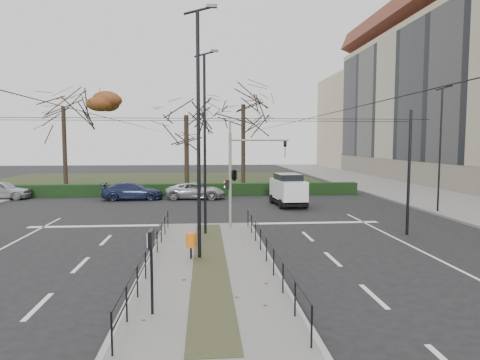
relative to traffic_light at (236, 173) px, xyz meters
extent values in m
plane|color=black|center=(-1.39, -3.66, -2.94)|extent=(140.00, 140.00, 0.00)
cube|color=#64615F|center=(-1.39, -6.16, -2.87)|extent=(4.40, 15.00, 0.14)
cube|color=#64615F|center=(16.61, 18.34, -2.87)|extent=(8.00, 90.00, 0.14)
cube|color=black|center=(-7.39, 28.34, -2.89)|extent=(38.00, 26.00, 0.10)
cube|color=black|center=(-7.39, 14.94, -2.44)|extent=(38.00, 1.00, 1.00)
cube|color=black|center=(20.56, 20.34, 6.96)|extent=(0.10, 50.96, 14.76)
cylinder|color=black|center=(-3.44, -12.86, -2.35)|extent=(0.04, 0.04, 0.90)
cylinder|color=black|center=(-3.44, 0.34, -2.35)|extent=(0.04, 0.04, 0.90)
cylinder|color=black|center=(0.66, -12.86, -2.35)|extent=(0.04, 0.04, 0.90)
cylinder|color=black|center=(0.66, 0.34, -2.35)|extent=(0.04, 0.04, 0.90)
cylinder|color=black|center=(-3.44, -6.26, -1.90)|extent=(0.04, 13.20, 0.04)
cylinder|color=black|center=(0.66, -6.26, -1.90)|extent=(0.04, 13.20, 0.04)
cylinder|color=black|center=(8.21, -1.66, 0.06)|extent=(0.14, 0.14, 6.00)
cylinder|color=black|center=(-1.39, -2.66, 2.56)|extent=(20.00, 0.02, 0.02)
cylinder|color=black|center=(-1.39, -0.66, 2.56)|extent=(20.00, 0.02, 0.02)
cylinder|color=black|center=(-4.89, -5.66, 2.36)|extent=(0.02, 34.00, 0.02)
cylinder|color=black|center=(2.11, -5.66, 2.36)|extent=(0.02, 34.00, 0.02)
cylinder|color=slate|center=(-0.28, 0.00, -0.39)|extent=(0.15, 0.15, 4.81)
cylinder|color=slate|center=(1.20, 0.00, 1.64)|extent=(2.96, 0.09, 0.09)
imported|color=black|center=(2.49, 0.00, 1.18)|extent=(0.17, 0.19, 0.83)
imported|color=black|center=(-0.08, 0.00, -0.02)|extent=(0.76, 1.88, 0.74)
cube|color=black|center=(-0.45, 0.00, -0.58)|extent=(0.20, 0.15, 0.46)
sphere|color=#FF0C0C|center=(-0.54, 0.00, -0.44)|extent=(0.10, 0.10, 0.10)
sphere|color=#0CE533|center=(-0.54, 0.00, -0.69)|extent=(0.10, 0.10, 0.10)
cylinder|color=black|center=(-2.08, -5.63, -2.57)|extent=(0.07, 0.07, 0.46)
cylinder|color=orange|center=(-2.08, -5.63, -2.10)|extent=(0.37, 0.37, 0.51)
cylinder|color=black|center=(-2.89, -10.76, -1.78)|extent=(0.07, 0.07, 2.03)
cube|color=black|center=(-2.89, -10.76, -0.87)|extent=(0.10, 0.56, 0.43)
cube|color=white|center=(-2.95, -10.76, -0.87)|extent=(0.02, 0.49, 0.36)
cylinder|color=black|center=(-1.77, -5.53, 1.71)|extent=(0.14, 0.14, 9.02)
cube|color=black|center=(-1.26, -5.53, 6.39)|extent=(0.39, 0.16, 0.11)
cylinder|color=black|center=(-1.54, -1.24, 1.39)|extent=(0.13, 0.13, 8.37)
cube|color=black|center=(-1.07, -1.24, 5.73)|extent=(0.37, 0.15, 0.10)
cylinder|color=black|center=(13.11, 4.27, 1.03)|extent=(0.11, 0.11, 7.66)
cube|color=black|center=(13.54, 4.27, 5.01)|extent=(0.34, 0.13, 0.10)
imported|color=#A5A7AC|center=(-17.55, 13.61, -2.20)|extent=(4.38, 1.85, 1.48)
imported|color=#1E2546|center=(-7.23, 12.53, -2.26)|extent=(4.77, 2.15, 1.36)
imported|color=#A5A7AC|center=(-2.26, 12.66, -2.29)|extent=(4.83, 2.55, 1.30)
cube|color=silver|center=(4.32, 8.35, -1.77)|extent=(2.02, 4.21, 1.32)
cube|color=black|center=(4.32, 8.35, -0.98)|extent=(1.75, 2.36, 0.62)
cube|color=black|center=(4.32, 8.35, -2.64)|extent=(2.07, 4.29, 0.18)
cylinder|color=black|center=(5.28, 7.07, -2.61)|extent=(0.27, 0.67, 0.66)
cylinder|color=black|center=(3.56, 6.94, -2.61)|extent=(0.27, 0.67, 0.66)
cylinder|color=black|center=(5.07, 9.76, -2.61)|extent=(0.27, 0.67, 0.66)
cylinder|color=black|center=(3.36, 9.63, -2.61)|extent=(0.27, 0.67, 0.66)
cylinder|color=black|center=(-16.18, 24.88, 1.22)|extent=(0.44, 0.44, 8.12)
ellipsoid|color=#562A13|center=(-16.18, 24.88, 5.28)|extent=(8.90, 8.90, 5.10)
cylinder|color=black|center=(2.48, 23.26, 1.33)|extent=(0.44, 0.44, 8.34)
cylinder|color=black|center=(-3.24, 19.00, 0.63)|extent=(0.44, 0.44, 6.93)
camera|label=1|loc=(-1.55, -21.34, 1.49)|focal=32.00mm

